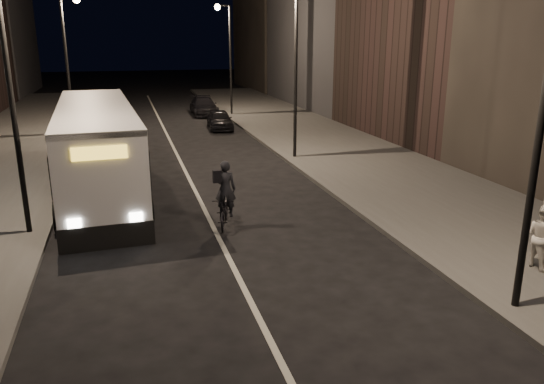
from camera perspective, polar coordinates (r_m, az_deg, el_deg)
ground at (r=14.33m, az=-4.16°, el=-8.13°), size 180.00×180.00×0.00m
sidewalk_right at (r=29.56m, az=6.62°, el=4.82°), size 7.00×70.00×0.16m
streetlight_right_near at (r=11.80m, az=26.67°, el=11.93°), size 1.20×0.44×8.12m
streetlight_right_mid at (r=26.02m, az=2.02°, el=15.08°), size 1.20×0.44×8.12m
streetlight_right_far at (r=41.55m, az=-4.89°, el=15.49°), size 1.20×0.44×8.12m
streetlight_left_near at (r=17.05m, az=-25.82°, el=12.88°), size 1.20×0.44×8.12m
streetlight_left_far at (r=34.92m, az=-20.91°, el=14.38°), size 1.20×0.44×8.12m
city_bus at (r=21.80m, az=-18.25°, el=4.78°), size 3.54×12.87×3.43m
cyclist_on_bicycle at (r=17.14m, az=-5.09°, el=-1.34°), size 1.16×2.04×2.22m
pedestrian_woman at (r=15.30m, az=27.07°, el=-4.28°), size 0.67×0.85×1.69m
car_near at (r=35.76m, az=-5.64°, el=7.76°), size 1.77×3.87×1.29m
car_mid at (r=38.40m, az=-15.80°, el=7.87°), size 1.75×4.23×1.36m
car_far at (r=42.70m, az=-7.34°, el=9.15°), size 2.03×4.76×1.37m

